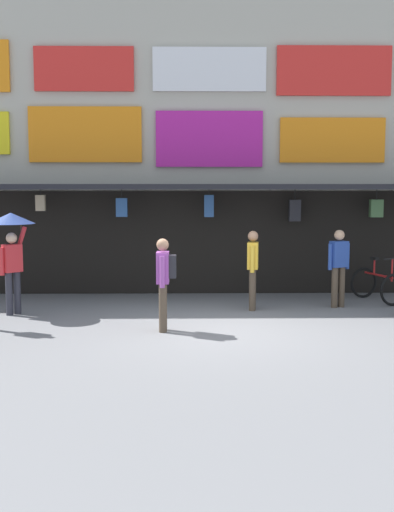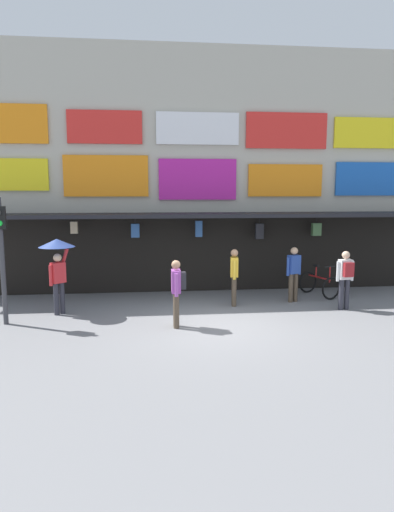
{
  "view_description": "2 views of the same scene",
  "coord_description": "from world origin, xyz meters",
  "px_view_note": "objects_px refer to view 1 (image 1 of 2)",
  "views": [
    {
      "loc": [
        -0.54,
        -11.1,
        2.59
      ],
      "look_at": [
        -0.32,
        2.22,
        1.11
      ],
      "focal_mm": 43.69,
      "sensor_mm": 36.0,
      "label": 1
    },
    {
      "loc": [
        -1.6,
        -10.68,
        3.32
      ],
      "look_at": [
        -0.18,
        2.45,
        1.41
      ],
      "focal_mm": 31.09,
      "sensor_mm": 36.0,
      "label": 2
    }
  ],
  "objects_px": {
    "bicycle_parked": "(378,285)",
    "pedestrian_in_red": "(164,277)",
    "pedestrian_in_yellow": "(339,264)",
    "pedestrian_with_umbrella": "(11,234)",
    "pedestrian_in_black": "(253,266)"
  },
  "relations": [
    {
      "from": "pedestrian_in_red",
      "to": "pedestrian_with_umbrella",
      "type": "xyz_separation_m",
      "value": [
        -3.13,
        1.53,
        0.66
      ]
    },
    {
      "from": "bicycle_parked",
      "to": "pedestrian_in_yellow",
      "type": "height_order",
      "value": "pedestrian_in_yellow"
    },
    {
      "from": "pedestrian_in_black",
      "to": "pedestrian_with_umbrella",
      "type": "xyz_separation_m",
      "value": [
        -4.93,
        -0.4,
        0.69
      ]
    },
    {
      "from": "pedestrian_in_red",
      "to": "pedestrian_in_yellow",
      "type": "relative_size",
      "value": 1.0
    },
    {
      "from": "pedestrian_in_red",
      "to": "pedestrian_with_umbrella",
      "type": "distance_m",
      "value": 3.55
    },
    {
      "from": "pedestrian_in_red",
      "to": "pedestrian_in_yellow",
      "type": "height_order",
      "value": "same"
    },
    {
      "from": "bicycle_parked",
      "to": "pedestrian_with_umbrella",
      "type": "xyz_separation_m",
      "value": [
        -7.89,
        -1.3,
        1.25
      ]
    },
    {
      "from": "pedestrian_in_yellow",
      "to": "pedestrian_in_red",
      "type": "bearing_deg",
      "value": -149.18
    },
    {
      "from": "bicycle_parked",
      "to": "pedestrian_in_black",
      "type": "distance_m",
      "value": 3.14
    },
    {
      "from": "bicycle_parked",
      "to": "pedestrian_in_yellow",
      "type": "distance_m",
      "value": 1.36
    },
    {
      "from": "pedestrian_in_red",
      "to": "pedestrian_with_umbrella",
      "type": "height_order",
      "value": "pedestrian_with_umbrella"
    },
    {
      "from": "bicycle_parked",
      "to": "pedestrian_in_red",
      "type": "height_order",
      "value": "pedestrian_in_red"
    },
    {
      "from": "bicycle_parked",
      "to": "pedestrian_in_red",
      "type": "relative_size",
      "value": 0.79
    },
    {
      "from": "pedestrian_in_black",
      "to": "pedestrian_with_umbrella",
      "type": "distance_m",
      "value": 5.0
    },
    {
      "from": "bicycle_parked",
      "to": "pedestrian_in_yellow",
      "type": "xyz_separation_m",
      "value": [
        -1.07,
        -0.63,
        0.55
      ]
    }
  ]
}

